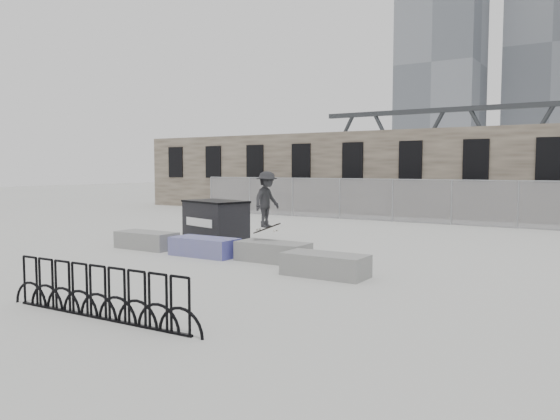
% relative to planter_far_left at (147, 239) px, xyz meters
% --- Properties ---
extents(ground, '(120.00, 120.00, 0.00)m').
position_rel_planter_far_left_xyz_m(ground, '(3.44, -0.11, -0.29)').
color(ground, '#BABAB5').
rests_on(ground, ground).
extents(stone_wall, '(36.00, 2.58, 4.50)m').
position_rel_planter_far_left_xyz_m(stone_wall, '(3.44, 16.13, 1.97)').
color(stone_wall, brown).
rests_on(stone_wall, ground).
extents(chainlink_fence, '(22.06, 0.06, 2.02)m').
position_rel_planter_far_left_xyz_m(chainlink_fence, '(3.44, 12.39, 0.75)').
color(chainlink_fence, gray).
rests_on(chainlink_fence, ground).
extents(planter_far_left, '(2.00, 0.90, 0.53)m').
position_rel_planter_far_left_xyz_m(planter_far_left, '(0.00, 0.00, 0.00)').
color(planter_far_left, gray).
rests_on(planter_far_left, ground).
extents(planter_center_left, '(2.00, 0.90, 0.53)m').
position_rel_planter_far_left_xyz_m(planter_center_left, '(2.48, -0.14, 0.00)').
color(planter_center_left, '#33349B').
rests_on(planter_center_left, ground).
extents(planter_center_right, '(2.00, 0.90, 0.53)m').
position_rel_planter_far_left_xyz_m(planter_center_right, '(4.65, 0.14, 0.00)').
color(planter_center_right, gray).
rests_on(planter_center_right, ground).
extents(planter_offset, '(2.00, 0.90, 0.53)m').
position_rel_planter_far_left_xyz_m(planter_offset, '(6.78, -0.90, 0.00)').
color(planter_offset, gray).
rests_on(planter_offset, ground).
extents(dumpster, '(2.48, 1.90, 1.44)m').
position_rel_planter_far_left_xyz_m(dumpster, '(1.06, 2.13, 0.44)').
color(dumpster, black).
rests_on(dumpster, ground).
extents(bike_rack, '(4.49, 0.18, 0.90)m').
position_rel_planter_far_left_xyz_m(bike_rack, '(5.21, -6.16, 0.15)').
color(bike_rack, black).
rests_on(bike_rack, ground).
extents(skyline_towers, '(58.00, 28.00, 48.00)m').
position_rel_planter_far_left_xyz_m(skyline_towers, '(2.43, 93.71, 20.50)').
color(skyline_towers, slate).
rests_on(skyline_towers, ground).
extents(skateboarder, '(0.78, 1.02, 1.74)m').
position_rel_planter_far_left_xyz_m(skateboarder, '(4.31, 0.35, 1.38)').
color(skateboarder, '#232325').
rests_on(skateboarder, ground).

